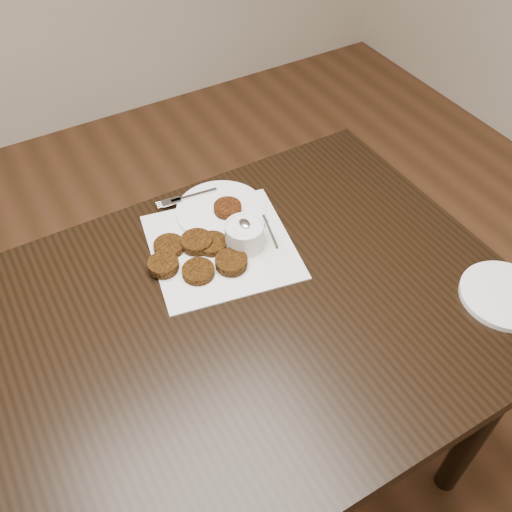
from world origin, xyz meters
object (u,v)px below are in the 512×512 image
(table, at_px, (218,419))
(plate_with_patty, at_px, (221,209))
(sauce_ramekin, at_px, (244,225))
(plate_empty, at_px, (505,295))
(napkin, at_px, (221,246))

(table, xyz_separation_m, plate_with_patty, (0.17, 0.28, 0.39))
(table, distance_m, sauce_ramekin, 0.50)
(sauce_ramekin, relative_size, plate_with_patty, 0.58)
(table, distance_m, plate_empty, 0.71)
(napkin, distance_m, plate_with_patty, 0.11)
(sauce_ramekin, xyz_separation_m, plate_with_patty, (0.00, 0.12, -0.05))
(napkin, relative_size, plate_empty, 1.69)
(plate_empty, bearing_deg, table, 157.19)
(napkin, distance_m, sauce_ramekin, 0.08)
(napkin, bearing_deg, plate_with_patty, 62.93)
(table, xyz_separation_m, napkin, (0.12, 0.18, 0.38))
(sauce_ramekin, bearing_deg, table, -137.08)
(plate_empty, bearing_deg, napkin, 136.20)
(plate_empty, bearing_deg, plate_with_patty, 126.75)
(plate_with_patty, bearing_deg, table, -121.91)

